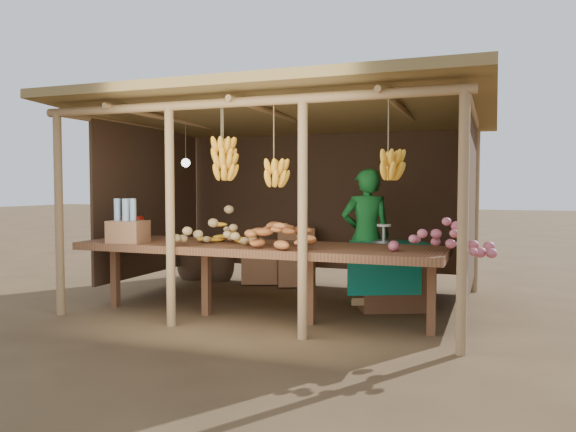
% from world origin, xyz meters
% --- Properties ---
extents(ground, '(60.00, 60.00, 0.00)m').
position_xyz_m(ground, '(0.00, 0.00, 0.00)').
color(ground, brown).
rests_on(ground, ground).
extents(stall_structure, '(4.70, 3.50, 2.43)m').
position_xyz_m(stall_structure, '(0.09, -0.03, 1.91)').
color(stall_structure, '#A68155').
rests_on(stall_structure, ground).
extents(counter, '(3.90, 1.05, 0.80)m').
position_xyz_m(counter, '(0.00, -0.95, 0.74)').
color(counter, brown).
rests_on(counter, ground).
extents(potato_heap, '(1.00, 0.82, 0.36)m').
position_xyz_m(potato_heap, '(-0.33, -1.20, 0.98)').
color(potato_heap, tan).
rests_on(potato_heap, counter).
extents(sweet_potato_heap, '(1.06, 0.77, 0.36)m').
position_xyz_m(sweet_potato_heap, '(0.32, -1.16, 0.98)').
color(sweet_potato_heap, '#C66C32').
rests_on(sweet_potato_heap, counter).
extents(onion_heap, '(1.04, 0.84, 0.36)m').
position_xyz_m(onion_heap, '(1.90, -1.21, 0.98)').
color(onion_heap, '#CA6274').
rests_on(onion_heap, counter).
extents(banana_pile, '(0.55, 0.37, 0.34)m').
position_xyz_m(banana_pile, '(-0.34, -0.88, 0.97)').
color(banana_pile, yellow).
rests_on(banana_pile, counter).
extents(tomato_basin, '(0.46, 0.46, 0.24)m').
position_xyz_m(tomato_basin, '(-1.90, -0.49, 0.90)').
color(tomato_basin, navy).
rests_on(tomato_basin, counter).
extents(bottle_box, '(0.40, 0.33, 0.48)m').
position_xyz_m(bottle_box, '(-1.36, -1.29, 0.98)').
color(bottle_box, '#9A6645').
rests_on(bottle_box, counter).
extents(vendor, '(0.69, 0.58, 1.62)m').
position_xyz_m(vendor, '(0.90, 0.25, 0.81)').
color(vendor, '#1A752D').
rests_on(vendor, ground).
extents(tarp_crate, '(1.05, 0.99, 0.99)m').
position_xyz_m(tarp_crate, '(1.22, 0.11, 0.41)').
color(tarp_crate, brown).
rests_on(tarp_crate, ground).
extents(carton_stack, '(1.18, 0.56, 0.81)m').
position_xyz_m(carton_stack, '(-0.46, 1.06, 0.36)').
color(carton_stack, '#9A6645').
rests_on(carton_stack, ground).
extents(burlap_sacks, '(0.92, 0.48, 0.65)m').
position_xyz_m(burlap_sacks, '(-1.75, 1.13, 0.28)').
color(burlap_sacks, '#4A3322').
rests_on(burlap_sacks, ground).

